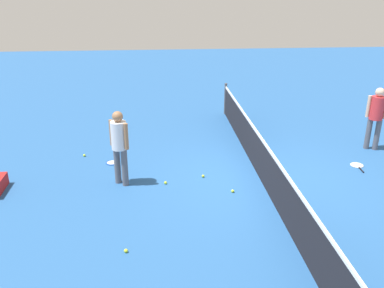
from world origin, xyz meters
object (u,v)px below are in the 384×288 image
at_px(tennis_racket_far_player, 357,166).
at_px(tennis_racket_near_player, 113,162).
at_px(tennis_ball_by_net, 203,176).
at_px(player_far_side, 376,113).
at_px(tennis_ball_stray_right, 126,171).
at_px(tennis_ball_stray_left, 126,251).
at_px(tennis_ball_midcourt, 166,183).
at_px(tennis_ball_baseline, 84,155).
at_px(tennis_ball_near_player, 233,191).
at_px(player_near_side, 119,142).

bearing_deg(tennis_racket_far_player, tennis_racket_near_player, -96.93).
distance_m(tennis_racket_near_player, tennis_ball_by_net, 2.41).
xyz_separation_m(player_far_side, tennis_ball_stray_right, (0.92, -6.55, -0.98)).
height_order(tennis_ball_stray_left, tennis_ball_stray_right, same).
xyz_separation_m(tennis_ball_midcourt, tennis_ball_baseline, (-1.74, -2.07, 0.00)).
bearing_deg(tennis_ball_stray_left, tennis_ball_near_player, 131.68).
bearing_deg(tennis_racket_far_player, tennis_ball_stray_right, -91.38).
bearing_deg(player_near_side, tennis_ball_near_player, 75.49).
xyz_separation_m(tennis_ball_by_net, tennis_ball_baseline, (-1.48, -2.95, 0.00)).
bearing_deg(tennis_ball_midcourt, tennis_ball_near_player, 70.08).
xyz_separation_m(tennis_racket_near_player, tennis_ball_stray_right, (0.60, 0.38, 0.02)).
distance_m(tennis_ball_baseline, tennis_ball_stray_right, 1.56).
height_order(player_near_side, tennis_racket_far_player, player_near_side).
bearing_deg(tennis_ball_midcourt, tennis_ball_stray_right, -127.05).
bearing_deg(tennis_ball_by_net, player_near_side, -84.99).
distance_m(tennis_ball_by_net, tennis_ball_baseline, 3.30).
xyz_separation_m(tennis_racket_far_player, tennis_ball_near_player, (1.08, -3.31, 0.02)).
relative_size(player_far_side, tennis_ball_midcourt, 25.76).
bearing_deg(tennis_racket_far_player, tennis_ball_by_net, -85.64).
relative_size(tennis_racket_near_player, tennis_ball_near_player, 9.19).
height_order(tennis_ball_near_player, tennis_ball_baseline, same).
xyz_separation_m(tennis_racket_near_player, tennis_ball_near_player, (1.82, 2.73, 0.02)).
bearing_deg(player_near_side, tennis_ball_stray_left, 5.65).
xyz_separation_m(tennis_racket_near_player, tennis_ball_midcourt, (1.30, 1.30, 0.02)).
relative_size(tennis_ball_near_player, tennis_ball_by_net, 1.00).
distance_m(tennis_ball_near_player, tennis_ball_baseline, 4.18).
relative_size(tennis_ball_midcourt, tennis_ball_stray_right, 1.00).
height_order(player_near_side, tennis_ball_stray_left, player_near_side).
bearing_deg(player_near_side, tennis_ball_by_net, 95.01).
height_order(tennis_ball_near_player, tennis_ball_midcourt, same).
bearing_deg(tennis_racket_near_player, tennis_ball_by_net, 64.69).
height_order(player_near_side, tennis_ball_midcourt, player_near_side).
height_order(player_far_side, tennis_ball_by_net, player_far_side).
relative_size(tennis_ball_by_net, tennis_ball_stray_right, 1.00).
xyz_separation_m(player_far_side, tennis_ball_by_net, (1.35, -4.75, -0.98)).
height_order(tennis_ball_baseline, tennis_ball_stray_right, same).
distance_m(tennis_racket_far_player, tennis_ball_stray_right, 5.67).
relative_size(player_far_side, tennis_racket_near_player, 2.80).
distance_m(player_far_side, tennis_racket_far_player, 1.70).
distance_m(tennis_racket_near_player, tennis_ball_baseline, 0.90).
xyz_separation_m(tennis_ball_by_net, tennis_ball_stray_right, (-0.43, -1.80, 0.00)).
relative_size(tennis_ball_by_net, tennis_ball_baseline, 1.00).
xyz_separation_m(tennis_ball_midcourt, tennis_ball_stray_right, (-0.70, -0.92, 0.00)).
height_order(tennis_ball_by_net, tennis_ball_stray_left, same).
bearing_deg(tennis_ball_baseline, tennis_racket_far_player, 80.16).
xyz_separation_m(tennis_racket_far_player, tennis_ball_stray_left, (3.00, -5.47, 0.02)).
relative_size(tennis_ball_near_player, tennis_ball_stray_right, 1.00).
distance_m(tennis_ball_by_net, tennis_ball_stray_right, 1.85).
xyz_separation_m(player_far_side, tennis_ball_stray_left, (4.06, -6.35, -0.98)).
bearing_deg(player_near_side, tennis_ball_midcourt, 83.96).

